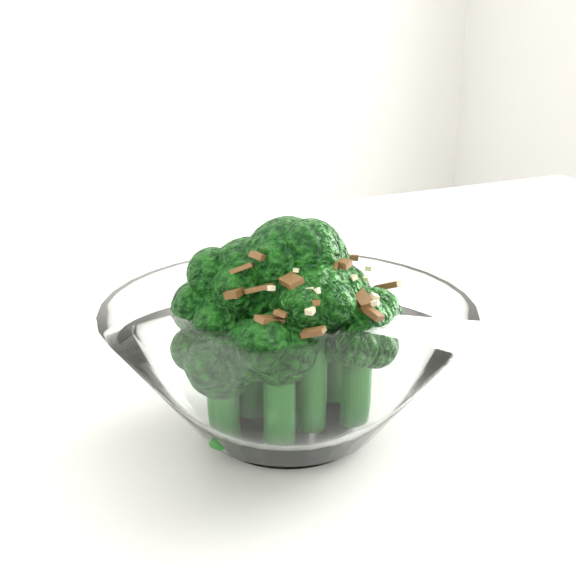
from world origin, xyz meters
TOP-DOWN VIEW (x-y plane):
  - table at (-0.02, 0.08)m, footprint 1.29×0.94m
  - broccoli_dish at (-0.10, 0.00)m, footprint 0.21×0.21m

SIDE VIEW (x-z plane):
  - table at x=-0.02m, z-range 0.31..1.06m
  - broccoli_dish at x=-0.10m, z-range 0.74..0.86m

